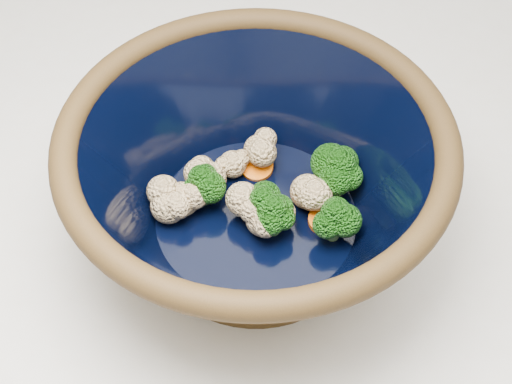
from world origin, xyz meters
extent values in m
cylinder|color=black|center=(-0.10, -0.10, 0.91)|extent=(0.20, 0.20, 0.01)
torus|color=black|center=(-0.10, -0.10, 1.03)|extent=(0.33, 0.33, 0.02)
cylinder|color=black|center=(-0.10, -0.10, 0.93)|extent=(0.19, 0.19, 0.00)
cylinder|color=#608442|center=(-0.05, -0.03, 0.94)|extent=(0.01, 0.01, 0.02)
ellipsoid|color=#1F6A14|center=(-0.05, -0.03, 0.97)|extent=(0.05, 0.05, 0.04)
cylinder|color=#608442|center=(-0.15, -0.11, 0.94)|extent=(0.01, 0.01, 0.02)
ellipsoid|color=#1F6A14|center=(-0.15, -0.11, 0.96)|extent=(0.04, 0.04, 0.03)
cylinder|color=#608442|center=(-0.08, -0.10, 0.94)|extent=(0.01, 0.01, 0.02)
ellipsoid|color=#1F6A14|center=(-0.08, -0.10, 0.96)|extent=(0.04, 0.04, 0.03)
cylinder|color=#608442|center=(-0.09, -0.10, 0.94)|extent=(0.01, 0.01, 0.02)
ellipsoid|color=#1F6A14|center=(-0.09, -0.10, 0.96)|extent=(0.04, 0.04, 0.03)
cylinder|color=#608442|center=(-0.03, -0.08, 0.94)|extent=(0.01, 0.01, 0.02)
ellipsoid|color=#1F6A14|center=(-0.03, -0.08, 0.96)|extent=(0.04, 0.04, 0.03)
sphere|color=beige|center=(-0.10, -0.10, 0.95)|extent=(0.03, 0.03, 0.03)
sphere|color=beige|center=(-0.15, -0.07, 0.95)|extent=(0.03, 0.03, 0.03)
sphere|color=beige|center=(-0.08, -0.11, 0.95)|extent=(0.03, 0.03, 0.03)
sphere|color=beige|center=(-0.08, -0.10, 0.95)|extent=(0.03, 0.03, 0.03)
sphere|color=beige|center=(-0.16, -0.13, 0.95)|extent=(0.03, 0.03, 0.03)
sphere|color=beige|center=(-0.13, -0.04, 0.95)|extent=(0.03, 0.03, 0.03)
sphere|color=beige|center=(-0.16, -0.14, 0.95)|extent=(0.03, 0.03, 0.03)
sphere|color=beige|center=(-0.15, -0.10, 0.95)|extent=(0.03, 0.03, 0.03)
sphere|color=beige|center=(-0.07, -0.06, 0.95)|extent=(0.03, 0.03, 0.03)
cylinder|color=orange|center=(-0.10, -0.10, 0.94)|extent=(0.03, 0.03, 0.01)
cylinder|color=orange|center=(-0.13, -0.05, 0.94)|extent=(0.03, 0.03, 0.01)
cylinder|color=orange|center=(-0.04, -0.07, 0.94)|extent=(0.03, 0.03, 0.01)
cylinder|color=orange|center=(-0.10, -0.10, 0.94)|extent=(0.03, 0.03, 0.01)
cylinder|color=orange|center=(-0.09, -0.09, 0.94)|extent=(0.03, 0.03, 0.01)
camera|label=1|loc=(0.12, -0.42, 1.45)|focal=50.00mm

